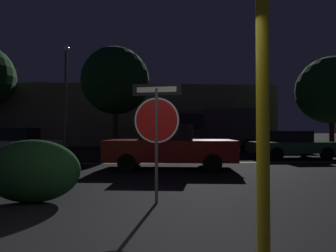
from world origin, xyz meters
TOP-DOWN VIEW (x-y plane):
  - ground_plane at (0.00, 0.00)m, footprint 260.00×260.00m
  - road_center_stripe at (0.00, 7.75)m, footprint 34.00×0.12m
  - stop_sign at (0.31, 1.78)m, footprint 0.90×0.23m
  - yellow_pole_right at (1.35, -0.50)m, footprint 0.13×0.13m
  - hedge_bush_1 at (-2.00, 1.96)m, footprint 1.76×0.72m
  - passing_car_1 at (-6.20, 9.43)m, footprint 4.31×2.12m
  - passing_car_2 at (0.84, 6.22)m, footprint 4.68×2.30m
  - passing_car_3 at (6.94, 9.28)m, footprint 3.96×2.03m
  - delivery_truck at (4.11, 14.24)m, footprint 6.83×2.79m
  - street_lamp at (-5.16, 13.48)m, footprint 0.38×0.38m
  - tree_0 at (-2.31, 15.08)m, footprint 4.64×4.64m
  - tree_2 at (12.78, 14.54)m, footprint 4.70×4.70m
  - building_backdrop at (-2.18, 21.19)m, footprint 27.23×3.04m

SIDE VIEW (x-z plane):
  - ground_plane at x=0.00m, z-range 0.00..0.00m
  - road_center_stripe at x=0.00m, z-range 0.00..0.01m
  - hedge_bush_1 at x=-2.00m, z-range 0.00..1.17m
  - passing_car_3 at x=6.94m, z-range 0.00..1.33m
  - passing_car_1 at x=-6.20m, z-range -0.01..1.46m
  - passing_car_2 at x=0.84m, z-range -0.01..1.55m
  - stop_sign at x=0.31m, z-range 0.44..2.66m
  - delivery_truck at x=4.11m, z-range 0.18..2.98m
  - yellow_pole_right at x=1.35m, z-range 0.00..3.36m
  - building_backdrop at x=-2.18m, z-range 0.00..5.46m
  - street_lamp at x=-5.16m, z-range 0.65..7.30m
  - tree_2 at x=12.78m, z-range 0.92..7.47m
  - tree_0 at x=-2.31m, z-range 1.22..8.32m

